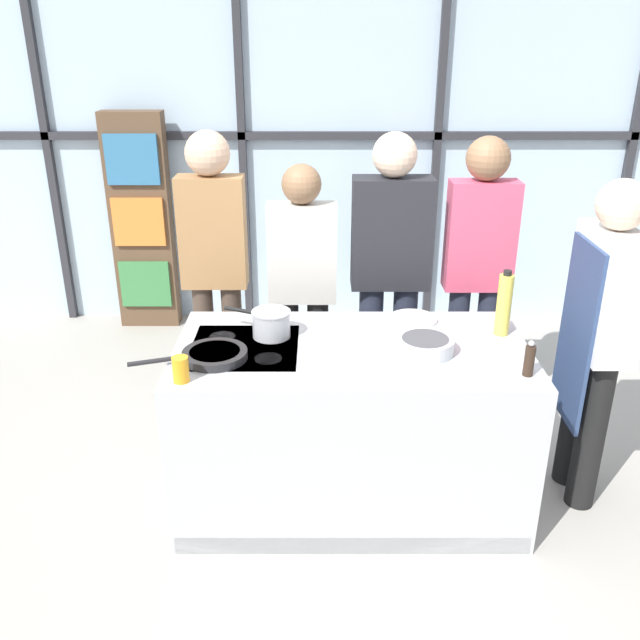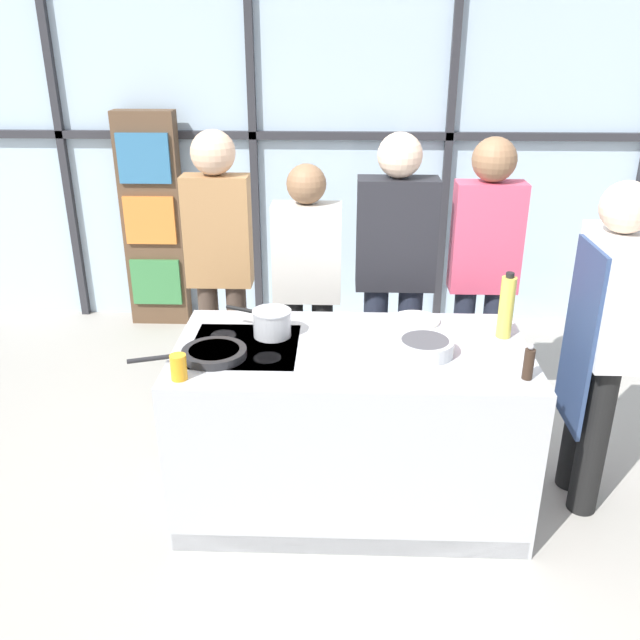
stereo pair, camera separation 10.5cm
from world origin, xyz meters
The scene contains 16 objects.
ground_plane centered at (0.00, 0.00, 0.00)m, with size 18.00×18.00×0.00m, color #ADA89E.
back_window_wall centered at (0.00, 2.51, 1.40)m, with size 6.40×0.10×2.80m.
bookshelf centered at (-1.59, 2.33, 0.87)m, with size 0.48×0.19×1.74m.
demo_island centered at (0.00, 0.00, 0.44)m, with size 1.73×0.90×0.88m.
chef centered at (1.21, 0.05, 0.96)m, with size 0.24×0.46×1.70m.
spectator_far_left centered at (-0.78, 0.82, 1.07)m, with size 0.38×0.25×1.80m.
spectator_center_left centered at (-0.26, 0.82, 0.93)m, with size 0.40×0.23×1.62m.
spectator_center_right centered at (0.26, 0.82, 1.02)m, with size 0.46×0.25×1.79m.
spectator_far_right centered at (0.78, 0.82, 1.04)m, with size 0.39×0.25×1.77m.
frying_pan centered at (-0.66, -0.13, 0.91)m, with size 0.54×0.31×0.04m.
saucepan centered at (-0.40, 0.13, 0.96)m, with size 0.34×0.21×0.14m.
white_plate centered at (0.34, 0.33, 0.89)m, with size 0.26×0.26×0.01m, color white.
mixing_bowl centered at (0.35, -0.06, 0.92)m, with size 0.27×0.27×0.07m.
oil_bottle centered at (0.76, 0.16, 1.05)m, with size 0.07×0.07×0.34m.
pepper_grinder centered at (0.77, -0.29, 0.96)m, with size 0.05×0.05×0.17m.
juice_glass_near centered at (-0.76, -0.35, 0.94)m, with size 0.07×0.07×0.12m, color orange.
Camera 1 is at (-0.15, -2.97, 2.31)m, focal length 38.00 mm.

